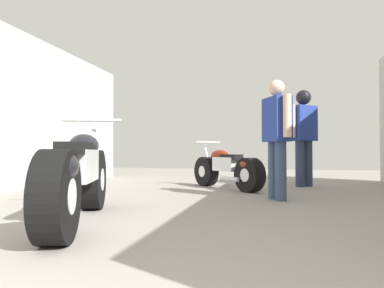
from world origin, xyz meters
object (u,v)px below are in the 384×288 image
(motorcycle_maroon_cruiser, at_px, (78,176))
(mechanic_in_blue, at_px, (277,132))
(motorcycle_black_naked, at_px, (227,169))
(mechanic_with_helmet, at_px, (304,129))

(motorcycle_maroon_cruiser, height_order, mechanic_in_blue, mechanic_in_blue)
(motorcycle_black_naked, distance_m, mechanic_in_blue, 1.57)
(motorcycle_maroon_cruiser, height_order, mechanic_with_helmet, mechanic_with_helmet)
(motorcycle_black_naked, xyz_separation_m, mechanic_with_helmet, (1.32, 0.72, 0.72))
(motorcycle_black_naked, relative_size, mechanic_in_blue, 0.88)
(motorcycle_black_naked, height_order, mechanic_in_blue, mechanic_in_blue)
(motorcycle_maroon_cruiser, bearing_deg, mechanic_with_helmet, 60.40)
(mechanic_in_blue, bearing_deg, mechanic_with_helmet, 75.58)
(motorcycle_black_naked, height_order, mechanic_with_helmet, mechanic_with_helmet)
(motorcycle_black_naked, bearing_deg, motorcycle_maroon_cruiser, -105.85)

